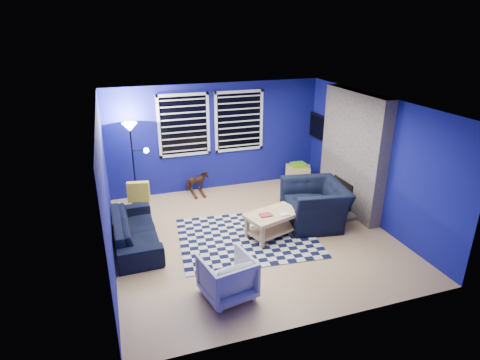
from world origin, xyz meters
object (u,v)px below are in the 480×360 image
(coffee_table, at_px, (273,220))
(cabinet, at_px, (297,175))
(armchair_bent, at_px, (227,277))
(floor_lamp, at_px, (132,139))
(rocking_horse, at_px, (197,182))
(tv, at_px, (321,128))
(sofa, at_px, (136,231))
(armchair_big, at_px, (315,204))

(coffee_table, bearing_deg, cabinet, 54.16)
(cabinet, bearing_deg, armchair_bent, -103.93)
(armchair_bent, xyz_separation_m, cabinet, (2.84, 3.55, -0.07))
(floor_lamp, bearing_deg, rocking_horse, 5.22)
(floor_lamp, bearing_deg, armchair_bent, -75.32)
(cabinet, bearing_deg, tv, 27.05)
(tv, relative_size, coffee_table, 0.88)
(sofa, xyz_separation_m, armchair_bent, (1.15, -1.92, 0.05))
(tv, height_order, floor_lamp, floor_lamp)
(tv, relative_size, rocking_horse, 1.87)
(sofa, xyz_separation_m, rocking_horse, (1.55, 1.89, 0.02))
(sofa, relative_size, coffee_table, 1.67)
(armchair_bent, distance_m, cabinet, 4.55)
(armchair_big, distance_m, cabinet, 1.98)
(tv, bearing_deg, armchair_big, -119.93)
(sofa, xyz_separation_m, coffee_table, (2.45, -0.50, 0.07))
(rocking_horse, distance_m, cabinet, 2.46)
(armchair_bent, xyz_separation_m, coffee_table, (1.30, 1.42, 0.02))
(coffee_table, distance_m, floor_lamp, 3.41)
(tv, xyz_separation_m, rocking_horse, (-3.00, 0.24, -1.10))
(armchair_bent, bearing_deg, rocking_horse, -107.14)
(armchair_bent, xyz_separation_m, floor_lamp, (-0.96, 3.68, 1.17))
(armchair_big, distance_m, armchair_bent, 2.83)
(tv, xyz_separation_m, coffee_table, (-2.09, -2.15, -1.05))
(sofa, bearing_deg, tv, -71.20)
(armchair_big, relative_size, floor_lamp, 0.69)
(armchair_bent, bearing_deg, coffee_table, -143.75)
(sofa, distance_m, coffee_table, 2.50)
(tv, xyz_separation_m, floor_lamp, (-4.36, 0.11, 0.09))
(armchair_big, xyz_separation_m, coffee_table, (-0.99, -0.24, -0.06))
(sofa, relative_size, floor_lamp, 1.04)
(coffee_table, bearing_deg, armchair_big, 13.55)
(sofa, relative_size, cabinet, 2.70)
(armchair_bent, distance_m, rocking_horse, 3.83)
(coffee_table, bearing_deg, floor_lamp, 135.04)
(coffee_table, height_order, cabinet, cabinet)
(rocking_horse, height_order, floor_lamp, floor_lamp)
(rocking_horse, bearing_deg, cabinet, -108.79)
(sofa, bearing_deg, cabinet, -68.96)
(sofa, xyz_separation_m, cabinet, (3.99, 1.63, -0.02))
(tv, height_order, cabinet, tv)
(tv, distance_m, floor_lamp, 4.37)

